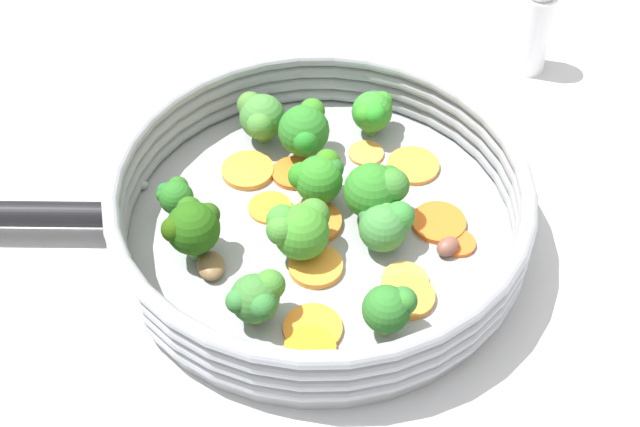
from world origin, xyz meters
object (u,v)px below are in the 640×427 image
at_px(skillet, 320,232).
at_px(carrot_slice_7, 405,281).
at_px(broccoli_floret_0, 319,177).
at_px(broccoli_floret_8, 175,197).
at_px(carrot_slice_3, 316,266).
at_px(broccoli_floret_4, 298,228).
at_px(carrot_slice_8, 413,166).
at_px(broccoli_floret_7, 305,130).
at_px(broccoli_floret_10, 260,117).
at_px(broccoli_floret_5, 257,298).
at_px(salt_shaker, 535,22).
at_px(broccoli_floret_1, 373,112).
at_px(broccoli_floret_6, 192,226).
at_px(carrot_slice_11, 408,296).
at_px(mushroom_piece_0, 211,265).
at_px(carrot_slice_6, 270,208).
at_px(carrot_slice_12, 439,223).
at_px(carrot_slice_5, 310,348).
at_px(broccoli_floret_2, 385,224).
at_px(broccoli_floret_9, 390,308).
at_px(broccoli_floret_3, 378,190).
at_px(carrot_slice_1, 313,328).
at_px(mushroom_piece_1, 447,249).
at_px(carrot_slice_4, 294,173).
at_px(carrot_slice_10, 248,170).
at_px(carrot_slice_9, 458,243).
at_px(carrot_slice_0, 314,222).

distance_m(skillet, carrot_slice_7, 0.09).
distance_m(broccoli_floret_0, broccoli_floret_8, 0.12).
xyz_separation_m(carrot_slice_3, broccoli_floret_4, (-0.01, -0.02, 0.03)).
bearing_deg(broccoli_floret_4, carrot_slice_8, 151.01).
height_order(broccoli_floret_7, broccoli_floret_10, broccoli_floret_7).
bearing_deg(broccoli_floret_5, salt_shaker, 157.88).
bearing_deg(broccoli_floret_1, broccoli_floret_6, -29.38).
height_order(carrot_slice_11, broccoli_floret_5, broccoli_floret_5).
bearing_deg(mushroom_piece_0, carrot_slice_11, 95.73).
height_order(broccoli_floret_0, mushroom_piece_0, broccoli_floret_0).
distance_m(carrot_slice_6, broccoli_floret_1, 0.13).
bearing_deg(salt_shaker, carrot_slice_12, -9.81).
xyz_separation_m(carrot_slice_5, broccoli_floret_1, (-0.25, -0.01, 0.02)).
bearing_deg(salt_shaker, broccoli_floret_2, -16.04).
bearing_deg(mushroom_piece_0, broccoli_floret_9, 83.28).
bearing_deg(broccoli_floret_3, broccoli_floret_2, 25.30).
bearing_deg(carrot_slice_7, broccoli_floret_4, -94.43).
distance_m(carrot_slice_1, broccoli_floret_2, 0.11).
bearing_deg(broccoli_floret_2, carrot_slice_6, -97.53).
relative_size(broccoli_floret_0, broccoli_floret_2, 1.02).
bearing_deg(mushroom_piece_1, broccoli_floret_6, -74.22).
xyz_separation_m(carrot_slice_4, broccoli_floret_6, (0.11, -0.05, 0.03)).
bearing_deg(broccoli_floret_4, broccoli_floret_7, -166.12).
xyz_separation_m(broccoli_floret_5, broccoli_floret_8, (-0.08, -0.10, -0.00)).
bearing_deg(carrot_slice_8, broccoli_floret_2, -2.75).
relative_size(carrot_slice_5, broccoli_floret_3, 0.69).
xyz_separation_m(carrot_slice_7, carrot_slice_11, (0.01, 0.01, 0.00)).
height_order(carrot_slice_10, carrot_slice_12, same).
bearing_deg(carrot_slice_9, carrot_slice_7, -33.28).
bearing_deg(broccoli_floret_3, carrot_slice_4, -111.01).
bearing_deg(carrot_slice_9, mushroom_piece_1, -29.03).
xyz_separation_m(broccoli_floret_7, mushroom_piece_1, (0.08, 0.14, -0.03)).
bearing_deg(carrot_slice_4, broccoli_floret_8, -46.74).
distance_m(carrot_slice_5, carrot_slice_10, 0.20).
bearing_deg(carrot_slice_4, broccoli_floret_7, 173.05).
bearing_deg(carrot_slice_0, carrot_slice_8, 143.92).
bearing_deg(broccoli_floret_4, carrot_slice_6, -137.13).
bearing_deg(mushroom_piece_1, skillet, -91.56).
xyz_separation_m(carrot_slice_5, carrot_slice_7, (-0.08, 0.05, 0.00)).
distance_m(carrot_slice_5, broccoli_floret_10, 0.24).
bearing_deg(broccoli_floret_1, broccoli_floret_7, -47.08).
bearing_deg(broccoli_floret_7, broccoli_floret_1, 132.92).
xyz_separation_m(carrot_slice_0, mushroom_piece_0, (0.07, -0.07, 0.00)).
xyz_separation_m(carrot_slice_6, carrot_slice_11, (0.06, 0.13, 0.00)).
relative_size(carrot_slice_0, broccoli_floret_8, 1.19).
bearing_deg(carrot_slice_4, broccoli_floret_10, -131.02).
bearing_deg(carrot_slice_5, broccoli_floret_5, -109.51).
distance_m(carrot_slice_5, broccoli_floret_2, 0.12).
height_order(carrot_slice_11, broccoli_floret_8, broccoli_floret_8).
bearing_deg(mushroom_piece_0, broccoli_floret_10, -176.15).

